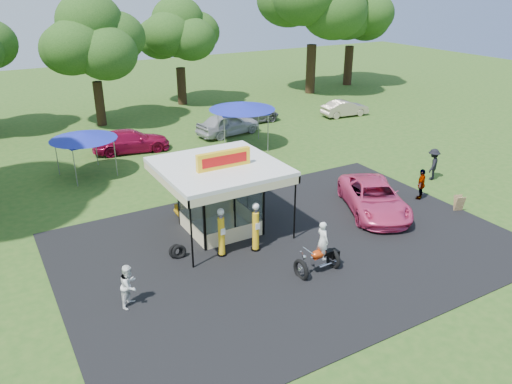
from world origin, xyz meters
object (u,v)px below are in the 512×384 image
(kiosk_car, at_px, (202,204))
(bg_car_b, at_px, (131,141))
(motorcycle, at_px, (320,252))
(tent_east, at_px, (242,106))
(bg_car_e, at_px, (345,108))
(gas_pump_right, at_px, (256,228))
(a_frame_sign, at_px, (459,203))
(spectator_east_a, at_px, (433,164))
(spectator_west, at_px, (129,286))
(spectator_east_b, at_px, (421,184))
(tent_west, at_px, (83,136))
(bg_car_d, at_px, (251,114))
(pink_sedan, at_px, (374,198))
(bg_car_c, at_px, (228,124))
(gas_station_kiosk, at_px, (220,196))
(gas_pump_left, at_px, (221,233))

(kiosk_car, bearing_deg, bg_car_b, 0.80)
(motorcycle, bearing_deg, tent_east, 70.04)
(bg_car_e, bearing_deg, gas_pump_right, 137.57)
(bg_car_b, bearing_deg, a_frame_sign, -137.19)
(spectator_east_a, bearing_deg, bg_car_b, -77.20)
(kiosk_car, relative_size, spectator_west, 1.65)
(kiosk_car, relative_size, bg_car_e, 0.67)
(spectator_east_a, relative_size, bg_car_b, 0.36)
(kiosk_car, relative_size, spectator_east_b, 1.59)
(bg_car_b, height_order, tent_west, tent_west)
(bg_car_b, distance_m, tent_west, 5.19)
(spectator_east_b, height_order, tent_east, tent_east)
(spectator_east_b, bearing_deg, kiosk_car, -52.87)
(tent_west, bearing_deg, bg_car_d, 21.13)
(pink_sedan, distance_m, spectator_east_a, 6.48)
(motorcycle, distance_m, spectator_east_a, 13.10)
(pink_sedan, distance_m, spectator_west, 13.48)
(tent_east, bearing_deg, bg_car_b, 158.84)
(motorcycle, xyz_separation_m, tent_east, (5.27, 16.41, 2.05))
(bg_car_b, xyz_separation_m, bg_car_c, (7.75, 0.22, 0.10))
(spectator_west, distance_m, spectator_east_a, 19.91)
(spectator_west, relative_size, bg_car_d, 0.34)
(spectator_east_a, distance_m, tent_west, 21.13)
(gas_station_kiosk, distance_m, pink_sedan, 8.14)
(bg_car_b, bearing_deg, tent_east, -101.59)
(gas_pump_right, xyz_separation_m, tent_east, (6.71, 13.58, 1.85))
(gas_pump_right, xyz_separation_m, tent_west, (-4.36, 13.26, 1.41))
(gas_pump_left, xyz_separation_m, a_frame_sign, (12.78, -2.08, -0.67))
(gas_station_kiosk, xyz_separation_m, motorcycle, (1.92, -5.39, -0.87))
(motorcycle, bearing_deg, kiosk_car, 102.03)
(bg_car_c, height_order, tent_east, tent_east)
(gas_pump_left, bearing_deg, tent_east, 58.12)
(gas_station_kiosk, xyz_separation_m, pink_sedan, (7.79, -2.14, -0.99))
(a_frame_sign, distance_m, tent_west, 21.75)
(bg_car_d, bearing_deg, spectator_east_b, 178.54)
(gas_pump_left, distance_m, a_frame_sign, 12.97)
(spectator_east_a, bearing_deg, motorcycle, -9.66)
(gas_pump_right, relative_size, bg_car_c, 0.46)
(gas_pump_left, xyz_separation_m, spectator_east_a, (15.07, 1.81, -0.14))
(tent_east, bearing_deg, bg_car_d, 55.28)
(spectator_east_b, bearing_deg, bg_car_c, -109.01)
(gas_pump_right, height_order, bg_car_d, gas_pump_right)
(a_frame_sign, xyz_separation_m, bg_car_d, (-0.81, 20.71, 0.26))
(motorcycle, bearing_deg, bg_car_e, 46.35)
(spectator_east_b, relative_size, bg_car_c, 0.35)
(bg_car_b, distance_m, bg_car_d, 11.39)
(spectator_west, height_order, tent_west, tent_west)
(gas_station_kiosk, bearing_deg, kiosk_car, 90.00)
(kiosk_car, relative_size, pink_sedan, 0.49)
(spectator_west, bearing_deg, gas_pump_left, -27.47)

